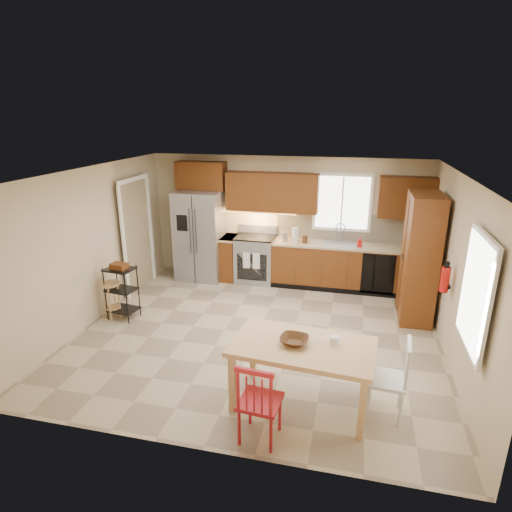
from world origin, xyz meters
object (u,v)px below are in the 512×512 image
object	(u,v)px
soap_bottle	(360,242)
chair_red	(260,400)
fire_extinguisher	(445,279)
chair_white	(387,378)
utility_cart	(122,292)
table_bowl	(294,344)
range_stove	(255,259)
pantry	(420,258)
refrigerator	(200,235)
bar_stool	(112,300)
table_jar	(335,342)
dining_table	(302,375)

from	to	relation	value
soap_bottle	chair_red	bearing A→B (deg)	-102.52
fire_extinguisher	chair_white	world-z (taller)	fire_extinguisher
chair_white	utility_cart	bearing A→B (deg)	75.14
chair_white	table_bowl	world-z (taller)	chair_white
chair_white	table_bowl	size ratio (longest dim) A/B	2.90
range_stove	pantry	size ratio (longest dim) A/B	0.44
refrigerator	utility_cart	bearing A→B (deg)	-106.59
bar_stool	fire_extinguisher	bearing A→B (deg)	10.75
pantry	fire_extinguisher	xyz separation A→B (m)	(0.20, -1.05, 0.05)
soap_bottle	table_jar	bearing A→B (deg)	-94.05
pantry	fire_extinguisher	bearing A→B (deg)	-79.22
pantry	utility_cart	size ratio (longest dim) A/B	2.28
range_stove	chair_white	size ratio (longest dim) A/B	0.98
fire_extinguisher	bar_stool	xyz separation A→B (m)	(-5.13, -0.14, -0.78)
range_stove	bar_stool	size ratio (longest dim) A/B	1.46
soap_bottle	chair_red	world-z (taller)	soap_bottle
fire_extinguisher	chair_red	bearing A→B (deg)	-132.05
refrigerator	utility_cart	distance (m)	2.22
soap_bottle	chair_white	distance (m)	3.63
fire_extinguisher	table_bowl	xyz separation A→B (m)	(-1.85, -1.68, -0.31)
range_stove	fire_extinguisher	bearing A→B (deg)	-32.62
chair_red	dining_table	bearing A→B (deg)	66.94
chair_red	table_bowl	size ratio (longest dim) A/B	2.90
chair_red	chair_white	size ratio (longest dim) A/B	1.00
range_stove	refrigerator	bearing A→B (deg)	-177.01
soap_bottle	utility_cart	bearing A→B (deg)	-151.54
soap_bottle	chair_red	size ratio (longest dim) A/B	0.20
soap_bottle	table_bowl	world-z (taller)	soap_bottle
refrigerator	utility_cart	xyz separation A→B (m)	(-0.62, -2.09, -0.45)
fire_extinguisher	chair_red	world-z (taller)	fire_extinguisher
utility_cart	table_bowl	bearing A→B (deg)	-18.43
range_stove	dining_table	size ratio (longest dim) A/B	0.57
refrigerator	fire_extinguisher	size ratio (longest dim) A/B	5.06
fire_extinguisher	chair_white	bearing A→B (deg)	-116.17
bar_stool	chair_red	bearing A→B (deg)	-26.67
soap_bottle	dining_table	distance (m)	3.73
fire_extinguisher	table_jar	xyz separation A→B (m)	(-1.40, -1.58, -0.28)
pantry	table_jar	distance (m)	2.90
chair_red	table_bowl	distance (m)	0.77
range_stove	utility_cart	bearing A→B (deg)	-129.55
chair_white	table_bowl	xyz separation A→B (m)	(-1.05, -0.05, 0.32)
refrigerator	chair_red	xyz separation A→B (m)	(2.23, -4.30, -0.44)
refrigerator	chair_red	world-z (taller)	refrigerator
range_stove	table_bowl	xyz separation A→B (m)	(1.33, -3.71, 0.33)
refrigerator	chair_white	bearing A→B (deg)	-45.60
refrigerator	table_bowl	distance (m)	4.42
pantry	utility_cart	bearing A→B (deg)	-166.27
fire_extinguisher	chair_red	size ratio (longest dim) A/B	0.38
refrigerator	table_bowl	xyz separation A→B (m)	(2.48, -3.65, -0.12)
refrigerator	fire_extinguisher	world-z (taller)	refrigerator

